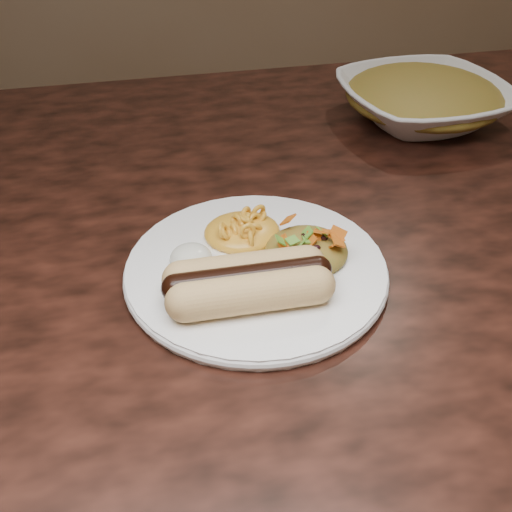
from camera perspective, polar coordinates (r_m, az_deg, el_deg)
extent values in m
cube|color=#441D14|center=(0.70, -10.99, 1.60)|extent=(1.60, 0.90, 0.04)
cylinder|color=#441D14|center=(1.42, 20.26, 1.41)|extent=(0.07, 0.07, 0.71)
cylinder|color=white|center=(0.60, 0.00, -1.27)|extent=(0.29, 0.29, 0.01)
cylinder|color=#F8D374|center=(0.54, -0.40, -3.58)|extent=(0.12, 0.04, 0.04)
cylinder|color=#F8D374|center=(0.56, -1.09, -1.49)|extent=(0.12, 0.04, 0.04)
cylinder|color=black|center=(0.55, -0.75, -2.19)|extent=(0.13, 0.03, 0.03)
ellipsoid|color=orange|center=(0.63, -1.34, 3.17)|extent=(0.09, 0.08, 0.03)
ellipsoid|color=silver|center=(0.59, -6.24, 0.14)|extent=(0.05, 0.05, 0.03)
ellipsoid|color=#BB481B|center=(0.60, 4.84, 0.81)|extent=(0.08, 0.08, 0.03)
imported|color=silver|center=(0.94, 15.58, 13.92)|extent=(0.26, 0.26, 0.06)
ellipsoid|color=#BB481B|center=(0.93, 15.80, 15.10)|extent=(0.30, 0.30, 0.06)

